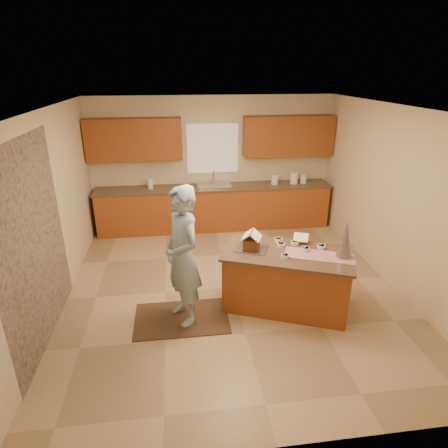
# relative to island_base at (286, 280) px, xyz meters

# --- Properties ---
(floor) EXTENTS (5.50, 5.50, 0.00)m
(floor) POSITION_rel_island_base_xyz_m (-0.69, 0.57, -0.41)
(floor) COLOR tan
(floor) RESTS_ON ground
(ceiling) EXTENTS (5.50, 5.50, 0.00)m
(ceiling) POSITION_rel_island_base_xyz_m (-0.69, 0.57, 2.29)
(ceiling) COLOR silver
(ceiling) RESTS_ON floor
(wall_back) EXTENTS (5.50, 5.50, 0.00)m
(wall_back) POSITION_rel_island_base_xyz_m (-0.69, 3.32, 0.94)
(wall_back) COLOR beige
(wall_back) RESTS_ON floor
(wall_front) EXTENTS (5.50, 5.50, 0.00)m
(wall_front) POSITION_rel_island_base_xyz_m (-0.69, -2.18, 0.94)
(wall_front) COLOR beige
(wall_front) RESTS_ON floor
(wall_left) EXTENTS (5.50, 5.50, 0.00)m
(wall_left) POSITION_rel_island_base_xyz_m (-3.19, 0.57, 0.94)
(wall_left) COLOR beige
(wall_left) RESTS_ON floor
(wall_right) EXTENTS (5.50, 5.50, 0.00)m
(wall_right) POSITION_rel_island_base_xyz_m (1.81, 0.57, 0.94)
(wall_right) COLOR beige
(wall_right) RESTS_ON floor
(stone_accent) EXTENTS (0.00, 2.50, 2.50)m
(stone_accent) POSITION_rel_island_base_xyz_m (-3.17, -0.23, 0.84)
(stone_accent) COLOR gray
(stone_accent) RESTS_ON wall_left
(window_curtain) EXTENTS (1.05, 0.03, 1.00)m
(window_curtain) POSITION_rel_island_base_xyz_m (-0.69, 3.29, 1.24)
(window_curtain) COLOR white
(window_curtain) RESTS_ON wall_back
(back_counter_base) EXTENTS (4.80, 0.60, 0.88)m
(back_counter_base) POSITION_rel_island_base_xyz_m (-0.69, 3.02, 0.03)
(back_counter_base) COLOR #93421E
(back_counter_base) RESTS_ON floor
(back_counter_top) EXTENTS (4.85, 0.63, 0.04)m
(back_counter_top) POSITION_rel_island_base_xyz_m (-0.69, 3.02, 0.49)
(back_counter_top) COLOR brown
(back_counter_top) RESTS_ON back_counter_base
(upper_cabinet_left) EXTENTS (1.85, 0.35, 0.80)m
(upper_cabinet_left) POSITION_rel_island_base_xyz_m (-2.24, 3.14, 1.49)
(upper_cabinet_left) COLOR brown
(upper_cabinet_left) RESTS_ON wall_back
(upper_cabinet_right) EXTENTS (1.85, 0.35, 0.80)m
(upper_cabinet_right) POSITION_rel_island_base_xyz_m (0.86, 3.14, 1.49)
(upper_cabinet_right) COLOR brown
(upper_cabinet_right) RESTS_ON wall_back
(sink) EXTENTS (0.70, 0.45, 0.12)m
(sink) POSITION_rel_island_base_xyz_m (-0.69, 3.02, 0.48)
(sink) COLOR silver
(sink) RESTS_ON back_counter_top
(faucet) EXTENTS (0.03, 0.03, 0.28)m
(faucet) POSITION_rel_island_base_xyz_m (-0.69, 3.20, 0.65)
(faucet) COLOR silver
(faucet) RESTS_ON back_counter_top
(island_base) EXTENTS (1.86, 1.40, 0.81)m
(island_base) POSITION_rel_island_base_xyz_m (0.00, 0.00, 0.00)
(island_base) COLOR #93421E
(island_base) RESTS_ON floor
(island_top) EXTENTS (1.96, 1.50, 0.04)m
(island_top) POSITION_rel_island_base_xyz_m (0.00, 0.00, 0.43)
(island_top) COLOR brown
(island_top) RESTS_ON island_base
(table_runner) EXTENTS (0.98, 0.66, 0.01)m
(table_runner) POSITION_rel_island_base_xyz_m (0.39, -0.16, 0.45)
(table_runner) COLOR #A10B23
(table_runner) RESTS_ON island_top
(baking_tray) EXTENTS (0.51, 0.45, 0.02)m
(baking_tray) POSITION_rel_island_base_xyz_m (-0.49, 0.15, 0.46)
(baking_tray) COLOR silver
(baking_tray) RESTS_ON island_top
(cookbook) EXTENTS (0.25, 0.22, 0.09)m
(cookbook) POSITION_rel_island_base_xyz_m (0.26, 0.27, 0.53)
(cookbook) COLOR white
(cookbook) RESTS_ON island_top
(tinsel_tree) EXTENTS (0.27, 0.27, 0.51)m
(tinsel_tree) POSITION_rel_island_base_xyz_m (0.69, -0.23, 0.70)
(tinsel_tree) COLOR #9F9DA8
(tinsel_tree) RESTS_ON island_top
(rug) EXTENTS (1.27, 0.83, 0.01)m
(rug) POSITION_rel_island_base_xyz_m (-1.49, -0.13, -0.40)
(rug) COLOR black
(rug) RESTS_ON floor
(boy) EXTENTS (0.68, 0.81, 1.88)m
(boy) POSITION_rel_island_base_xyz_m (-1.44, -0.13, 0.54)
(boy) COLOR #8FADCB
(boy) RESTS_ON rug
(canister_a) EXTENTS (0.15, 0.15, 0.20)m
(canister_a) POSITION_rel_island_base_xyz_m (0.59, 3.02, 0.61)
(canister_a) COLOR white
(canister_a) RESTS_ON back_counter_top
(canister_b) EXTENTS (0.16, 0.16, 0.24)m
(canister_b) POSITION_rel_island_base_xyz_m (1.01, 3.02, 0.63)
(canister_b) COLOR white
(canister_b) RESTS_ON back_counter_top
(canister_c) EXTENTS (0.13, 0.13, 0.18)m
(canister_c) POSITION_rel_island_base_xyz_m (1.22, 3.02, 0.60)
(canister_c) COLOR white
(canister_c) RESTS_ON back_counter_top
(paper_towel) EXTENTS (0.10, 0.10, 0.22)m
(paper_towel) POSITION_rel_island_base_xyz_m (-1.98, 3.02, 0.62)
(paper_towel) COLOR white
(paper_towel) RESTS_ON back_counter_top
(gingerbread_house) EXTENTS (0.33, 0.34, 0.26)m
(gingerbread_house) POSITION_rel_island_base_xyz_m (-0.49, 0.15, 0.57)
(gingerbread_house) COLOR brown
(gingerbread_house) RESTS_ON baking_tray
(candy_bowls) EXTENTS (0.69, 0.63, 0.05)m
(candy_bowls) POSITION_rel_island_base_xyz_m (0.12, 0.11, 0.47)
(candy_bowls) COLOR red
(candy_bowls) RESTS_ON island_top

